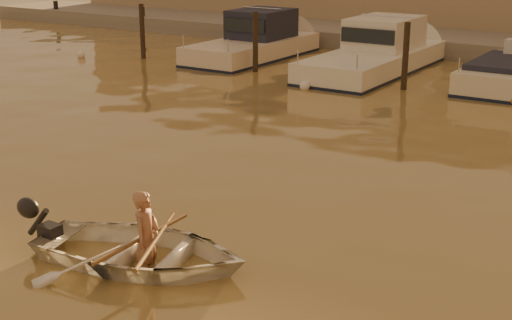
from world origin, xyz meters
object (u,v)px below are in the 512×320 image
Objects in this scene: moored_boat_1 at (253,42)px; moored_boat_3 at (508,79)px; moored_boat_2 at (375,53)px; person at (147,239)px; dinghy at (141,251)px.

moored_boat_1 is 9.34m from moored_boat_3.
moored_boat_3 is (4.41, 0.00, -0.40)m from moored_boat_2.
moored_boat_2 is at bearing -1.86° from person.
moored_boat_2 is (-3.25, 15.43, 0.42)m from dinghy.
moored_boat_3 is at bearing 0.00° from moored_boat_1.
moored_boat_3 is (1.06, 15.40, -0.18)m from person.
moored_boat_3 is at bearing 0.00° from moored_boat_2.
moored_boat_2 is at bearing 0.00° from moored_boat_1.
moored_boat_2 reaches higher than moored_boat_3.
moored_boat_1 is at bearing 14.10° from person.
moored_boat_1 is (-8.27, 15.40, 0.22)m from person.
person is at bearing -90.00° from dinghy.
moored_boat_3 is at bearing -18.42° from dinghy.
moored_boat_1 is at bearing 13.78° from dinghy.
person is 15.76m from moored_boat_2.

